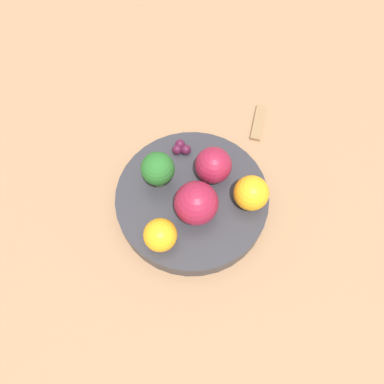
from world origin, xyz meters
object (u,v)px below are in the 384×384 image
Objects in this scene: orange_front at (160,235)px; orange_back at (251,193)px; apple_red at (196,203)px; grape_cluster at (181,148)px; broccoli at (158,169)px; apple_green at (213,165)px; spoon at (258,123)px; bowl at (192,199)px.

orange_front is 0.13m from orange_back.
apple_red reaches higher than grape_cluster.
broccoli is 1.12× the size of apple_green.
broccoli is at bearing -167.85° from orange_back.
spoon is (0.04, 0.26, -0.05)m from orange_front.
broccoli is (-0.05, 0.00, 0.05)m from bowl.
apple_green is 1.07× the size of orange_back.
bowl is at bearing -0.19° from broccoli.
orange_back is (0.06, -0.02, -0.00)m from apple_green.
orange_front is at bearing -98.53° from apple_green.
orange_back is at bearing 39.50° from apple_red.
grape_cluster is (-0.06, 0.08, -0.02)m from apple_red.
apple_red is 0.06m from orange_front.
bowl is 0.09m from orange_back.
orange_back reaches higher than orange_front.
grape_cluster is (-0.06, 0.02, -0.02)m from apple_green.
apple_green is 0.15m from spoon.
grape_cluster is at bearing 85.84° from broccoli.
orange_back is (0.13, 0.03, -0.01)m from broccoli.
apple_red is (0.02, -0.02, 0.04)m from bowl.
spoon is at bearing 64.49° from broccoli.
apple_red is at bearing -17.14° from broccoli.
orange_back is 0.13m from grape_cluster.
grape_cluster is at bearing -124.18° from spoon.
bowl is 3.75× the size of broccoli.
broccoli is at bearing -115.51° from spoon.
apple_green is at bearing 166.14° from orange_back.
apple_red is at bearing -51.79° from bowl.
orange_front reaches higher than bowl.
apple_green reaches higher than grape_cluster.
apple_red is 0.21m from spoon.
bowl is at bearing -159.89° from orange_back.
orange_back reaches higher than grape_cluster.
apple_red is 1.23× the size of orange_back.
bowl is at bearing 128.21° from apple_red.
apple_red is 0.06m from apple_green.
orange_front is at bearing -94.78° from bowl.
orange_front is 0.91× the size of orange_back.
orange_front is at bearing -127.67° from orange_back.
apple_red is at bearing -85.75° from apple_green.
bowl is 0.18m from spoon.
grape_cluster is at bearing 164.53° from apple_green.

